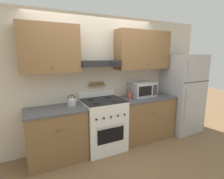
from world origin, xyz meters
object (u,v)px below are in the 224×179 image
(refrigerator, at_px, (182,93))
(tea_kettle, at_px, (72,101))
(stove_range, at_px, (103,124))
(microwave, at_px, (143,89))
(utensil_crock, at_px, (130,94))

(refrigerator, distance_m, tea_kettle, 2.59)
(stove_range, relative_size, tea_kettle, 5.42)
(tea_kettle, xyz_separation_m, microwave, (1.55, 0.02, 0.08))
(tea_kettle, height_order, microwave, microwave)
(refrigerator, relative_size, microwave, 3.39)
(stove_range, bearing_deg, refrigerator, -1.11)
(tea_kettle, distance_m, utensil_crock, 1.21)
(tea_kettle, relative_size, utensil_crock, 0.68)
(stove_range, distance_m, utensil_crock, 0.83)
(stove_range, height_order, refrigerator, refrigerator)
(utensil_crock, bearing_deg, refrigerator, -5.99)
(tea_kettle, height_order, utensil_crock, utensil_crock)
(utensil_crock, bearing_deg, tea_kettle, -180.00)
(refrigerator, xyz_separation_m, tea_kettle, (-2.59, 0.14, 0.08))
(stove_range, bearing_deg, utensil_crock, 9.17)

